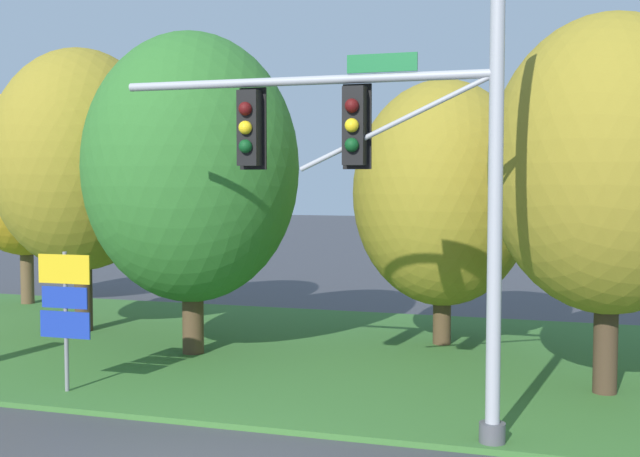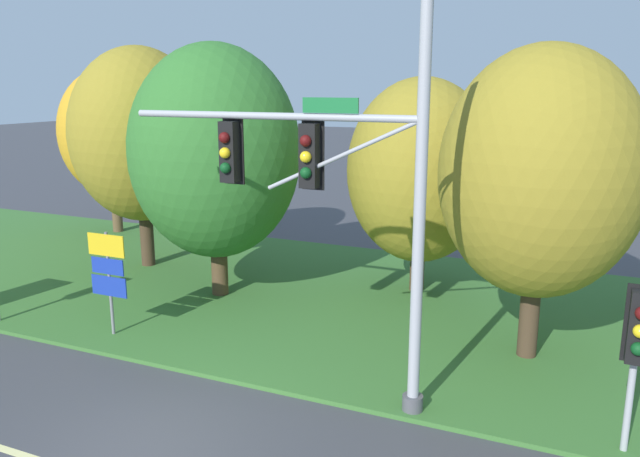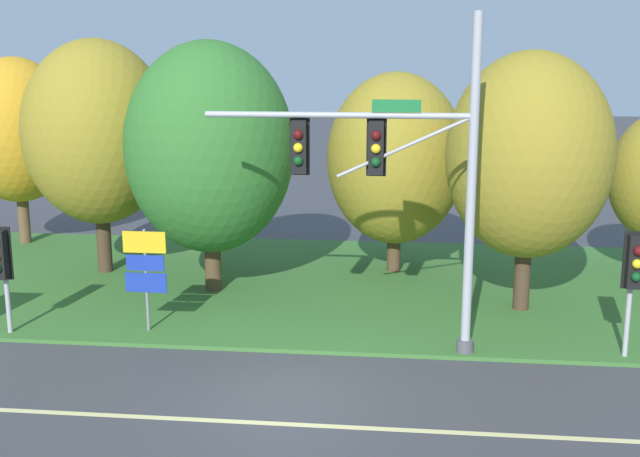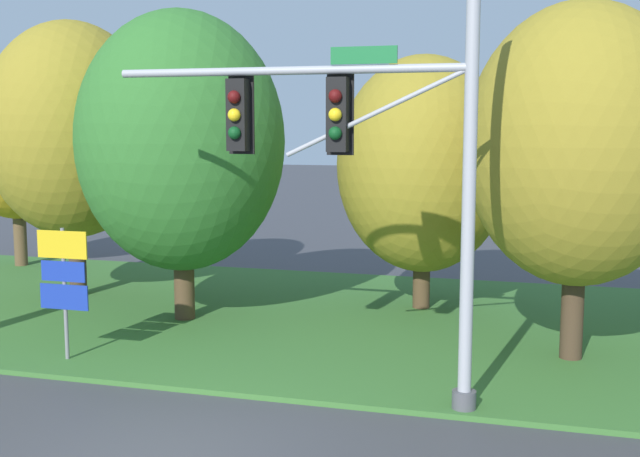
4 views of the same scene
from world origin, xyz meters
TOP-DOWN VIEW (x-y plane):
  - ground_plane at (0.00, 0.00)m, footprint 160.00×160.00m
  - grass_verge at (0.00, 8.25)m, footprint 48.00×11.50m
  - traffic_signal_mast at (2.40, 2.82)m, footprint 6.30×0.49m
  - route_sign_post at (-3.93, 3.46)m, footprint 1.10×0.08m
  - tree_nearest_road at (-11.59, 12.42)m, footprint 4.20×4.20m
  - tree_left_of_mast at (-7.12, 8.84)m, footprint 4.62×4.62m
  - tree_behind_signpost at (-3.15, 7.21)m, footprint 4.89×4.89m
  - tree_mid_verge at (2.16, 9.93)m, footprint 4.34×4.34m
  - tree_tall_centre at (5.75, 6.33)m, footprint 4.42×4.42m

SIDE VIEW (x-z plane):
  - ground_plane at x=0.00m, z-range 0.00..0.00m
  - grass_verge at x=0.00m, z-range 0.00..0.10m
  - route_sign_post at x=-3.93m, z-range 0.46..3.10m
  - tree_mid_verge at x=2.16m, z-range 0.56..6.94m
  - tree_nearest_road at x=-11.59m, z-range 0.87..7.68m
  - tree_behind_signpost at x=-3.15m, z-range 0.69..8.00m
  - tree_tall_centre at x=5.75m, z-range 0.83..7.85m
  - traffic_signal_mast at x=2.40m, z-range 0.50..8.32m
  - tree_left_of_mast at x=-7.12m, z-range 0.89..8.28m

